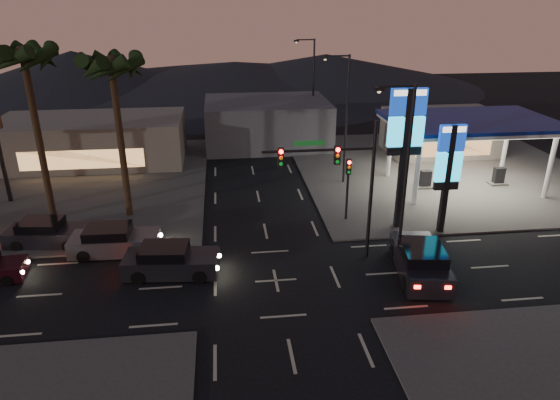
{
  "coord_description": "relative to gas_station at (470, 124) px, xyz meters",
  "views": [
    {
      "loc": [
        -2.49,
        -22.65,
        14.05
      ],
      "look_at": [
        0.68,
        3.87,
        3.0
      ],
      "focal_mm": 32.0,
      "sensor_mm": 36.0,
      "label": 1
    }
  ],
  "objects": [
    {
      "name": "traffic_signal_mast",
      "position": [
        -12.24,
        -10.01,
        0.15
      ],
      "size": [
        6.1,
        0.39,
        8.0
      ],
      "color": "black",
      "rests_on": "ground"
    },
    {
      "name": "hill_right",
      "position": [
        -1.0,
        48.0,
        -2.58
      ],
      "size": [
        50.0,
        50.0,
        5.0
      ],
      "primitive_type": "cone",
      "color": "black",
      "rests_on": "ground"
    },
    {
      "name": "hill_left",
      "position": [
        -41.0,
        48.0,
        -2.08
      ],
      "size": [
        40.0,
        40.0,
        6.0
      ],
      "primitive_type": "cone",
      "color": "black",
      "rests_on": "ground"
    },
    {
      "name": "palm_b",
      "position": [
        -30.0,
        -2.5,
        4.89
      ],
      "size": [
        4.41,
        4.41,
        11.46
      ],
      "color": "black",
      "rests_on": "ground"
    },
    {
      "name": "streetlight_far",
      "position": [
        -9.21,
        16.0,
        0.64
      ],
      "size": [
        2.14,
        0.25,
        10.0
      ],
      "color": "black",
      "rests_on": "ground"
    },
    {
      "name": "car_lane_b_mid",
      "position": [
        -29.25,
        -6.23,
        -4.35
      ],
      "size": [
        5.01,
        2.49,
        1.58
      ],
      "color": "black",
      "rests_on": "ground"
    },
    {
      "name": "car_lane_a_front",
      "position": [
        -21.58,
        -10.63,
        -4.3
      ],
      "size": [
        5.28,
        2.56,
        1.67
      ],
      "color": "black",
      "rests_on": "ground"
    },
    {
      "name": "car_lane_b_front",
      "position": [
        -25.02,
        -7.82,
        -4.3
      ],
      "size": [
        5.23,
        2.34,
        1.68
      ],
      "color": "#4F4F51",
      "rests_on": "ground"
    },
    {
      "name": "pedestal_signal",
      "position": [
        -10.5,
        -5.02,
        -2.16
      ],
      "size": [
        0.32,
        0.39,
        4.3
      ],
      "color": "black",
      "rests_on": "ground"
    },
    {
      "name": "corner_lot_nw",
      "position": [
        -32.0,
        4.0,
        -5.02
      ],
      "size": [
        24.0,
        24.0,
        0.12
      ],
      "primitive_type": "cube",
      "color": "#47443F",
      "rests_on": "ground"
    },
    {
      "name": "palm_a",
      "position": [
        -25.0,
        -2.5,
        4.35
      ],
      "size": [
        4.41,
        4.41,
        10.86
      ],
      "color": "black",
      "rests_on": "ground"
    },
    {
      "name": "pylon_sign_short",
      "position": [
        -5.0,
        -7.5,
        -0.42
      ],
      "size": [
        1.6,
        0.35,
        7.0
      ],
      "color": "black",
      "rests_on": "ground"
    },
    {
      "name": "gas_station",
      "position": [
        0.0,
        0.0,
        0.0
      ],
      "size": [
        12.2,
        8.2,
        5.47
      ],
      "color": "silver",
      "rests_on": "ground"
    },
    {
      "name": "streetlight_mid",
      "position": [
        -9.21,
        2.0,
        0.64
      ],
      "size": [
        2.14,
        0.25,
        10.0
      ],
      "color": "black",
      "rests_on": "ground"
    },
    {
      "name": "suv_station",
      "position": [
        -8.25,
        -12.3,
        -4.23
      ],
      "size": [
        3.07,
        5.74,
        1.83
      ],
      "color": "black",
      "rests_on": "ground"
    },
    {
      "name": "ground",
      "position": [
        -16.0,
        -12.0,
        -5.08
      ],
      "size": [
        140.0,
        140.0,
        0.0
      ],
      "primitive_type": "plane",
      "color": "black",
      "rests_on": "ground"
    },
    {
      "name": "pylon_sign_tall",
      "position": [
        -7.5,
        -6.5,
        1.31
      ],
      "size": [
        2.2,
        0.35,
        9.0
      ],
      "color": "black",
      "rests_on": "ground"
    },
    {
      "name": "building_far_west",
      "position": [
        -30.0,
        10.0,
        -3.08
      ],
      "size": [
        16.0,
        8.0,
        4.0
      ],
      "primitive_type": "cube",
      "color": "#726B5B",
      "rests_on": "ground"
    },
    {
      "name": "convenience_store",
      "position": [
        2.0,
        9.0,
        -3.08
      ],
      "size": [
        10.0,
        6.0,
        4.0
      ],
      "primitive_type": "cube",
      "color": "#726B5B",
      "rests_on": "ground"
    },
    {
      "name": "hill_center",
      "position": [
        -16.0,
        48.0,
        -3.08
      ],
      "size": [
        60.0,
        60.0,
        4.0
      ],
      "primitive_type": "cone",
      "color": "black",
      "rests_on": "ground"
    },
    {
      "name": "corner_lot_ne",
      "position": [
        0.0,
        4.0,
        -5.02
      ],
      "size": [
        24.0,
        24.0,
        0.12
      ],
      "primitive_type": "cube",
      "color": "#47443F",
      "rests_on": "ground"
    },
    {
      "name": "building_far_mid",
      "position": [
        -14.0,
        14.0,
        -2.88
      ],
      "size": [
        12.0,
        9.0,
        4.4
      ],
      "primitive_type": "cube",
      "color": "#4C4C51",
      "rests_on": "ground"
    },
    {
      "name": "streetlight_near",
      "position": [
        -9.21,
        -11.0,
        0.64
      ],
      "size": [
        2.14,
        0.25,
        10.0
      ],
      "color": "black",
      "rests_on": "ground"
    }
  ]
}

